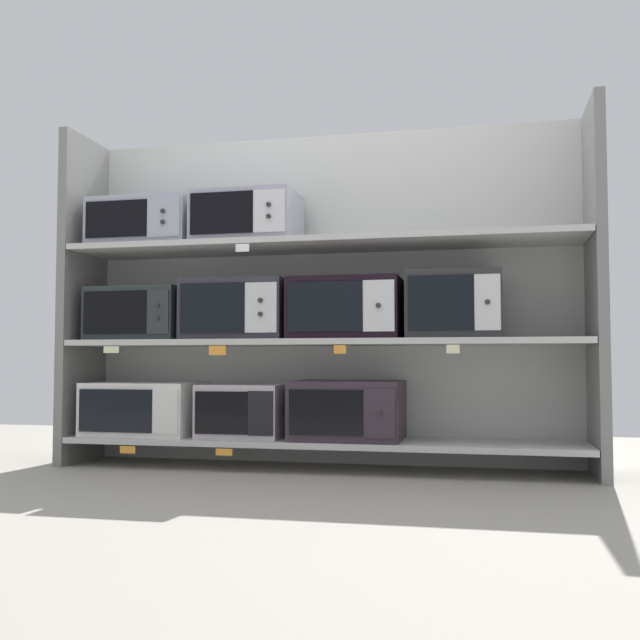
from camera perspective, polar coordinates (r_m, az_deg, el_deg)
name	(u,v)px	position (r m, az deg, el deg)	size (l,w,h in m)	color
ground	(263,509)	(2.91, -4.39, -14.24)	(6.63, 6.00, 0.02)	gray
back_panel	(330,298)	(4.07, 0.75, 1.73)	(2.83, 0.04, 1.79)	#B2B2AD
upright_left	(83,298)	(4.33, -17.69, 1.59)	(0.05, 0.45, 1.79)	slate
upright_right	(596,288)	(3.78, 20.37, 2.30)	(0.05, 0.45, 1.79)	slate
shelf_0	(320,442)	(3.84, 0.00, -9.29)	(2.63, 0.45, 0.03)	beige
microwave_0	(144,408)	(4.14, -13.28, -6.60)	(0.58, 0.41, 0.28)	silver
microwave_1	(244,411)	(3.93, -5.80, -6.91)	(0.43, 0.38, 0.27)	#BCB1B7
microwave_2	(348,410)	(3.79, 2.15, -6.89)	(0.55, 0.43, 0.30)	#332630
price_tag_0	(128,450)	(3.95, -14.49, -9.58)	(0.08, 0.00, 0.04)	orange
price_tag_1	(224,452)	(3.74, -7.35, -9.99)	(0.09, 0.00, 0.03)	orange
shelf_1	(320,342)	(3.82, 0.00, -1.72)	(2.63, 0.45, 0.03)	beige
microwave_3	(139,314)	(4.16, -13.64, 0.43)	(0.51, 0.35, 0.28)	#262D2D
microwave_4	(238,310)	(3.94, -6.33, 0.76)	(0.54, 0.35, 0.31)	#2E2C35
microwave_5	(347,309)	(3.80, 2.04, 0.85)	(0.56, 0.41, 0.31)	black
microwave_6	(454,305)	(3.74, 10.22, 1.12)	(0.46, 0.36, 0.33)	#2B2B2E
price_tag_2	(111,350)	(3.97, -15.67, -2.20)	(0.08, 0.00, 0.03)	beige
price_tag_3	(217,350)	(3.73, -7.85, -2.32)	(0.09, 0.00, 0.05)	orange
price_tag_4	(340,349)	(3.56, 1.53, -2.26)	(0.06, 0.00, 0.04)	orange
price_tag_5	(453,349)	(3.50, 10.13, -2.20)	(0.06, 0.00, 0.04)	beige
shelf_2	(320,245)	(3.87, 0.00, 5.79)	(2.63, 0.45, 0.03)	beige
microwave_7	(145,224)	(4.20, -13.20, 7.16)	(0.56, 0.35, 0.26)	#9A9FAC
microwave_8	(247,219)	(3.99, -5.59, 7.70)	(0.53, 0.38, 0.27)	#9A99AA
price_tag_6	(242,248)	(3.73, -5.95, 5.52)	(0.07, 0.00, 0.04)	white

